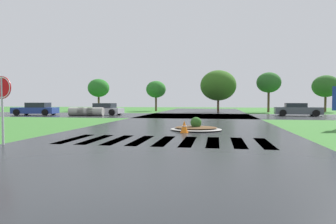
{
  "coord_description": "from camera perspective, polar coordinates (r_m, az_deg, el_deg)",
  "views": [
    {
      "loc": [
        1.92,
        -4.64,
        1.51
      ],
      "look_at": [
        -0.26,
        8.37,
        0.99
      ],
      "focal_mm": 31.02,
      "sensor_mm": 36.0,
      "label": 1
    }
  ],
  "objects": [
    {
      "name": "car_dark_suv",
      "position": [
        31.44,
        24.08,
        0.41
      ],
      "size": [
        4.47,
        2.45,
        1.26
      ],
      "rotation": [
        0.0,
        0.0,
        -0.1
      ],
      "color": "#4C545B",
      "rests_on": "ground"
    },
    {
      "name": "stop_sign",
      "position": [
        11.33,
        -29.82,
        3.05
      ],
      "size": [
        0.76,
        0.13,
        2.33
      ],
      "rotation": [
        0.0,
        0.0,
        -0.12
      ],
      "color": "#B2B5BA",
      "rests_on": "ground"
    },
    {
      "name": "ground_plane",
      "position": [
        5.26,
        -12.83,
        -15.06
      ],
      "size": [
        120.0,
        120.0,
        0.1
      ],
      "primitive_type": "cube",
      "color": "#38722D"
    },
    {
      "name": "background_treeline",
      "position": [
        39.82,
        10.15,
        5.05
      ],
      "size": [
        34.28,
        6.15,
        5.53
      ],
      "color": "#4C3823",
      "rests_on": "ground"
    },
    {
      "name": "traffic_cone",
      "position": [
        13.61,
        3.21,
        -2.94
      ],
      "size": [
        0.37,
        0.37,
        0.58
      ],
      "color": "orange",
      "rests_on": "ground"
    },
    {
      "name": "asphalt_cross_road",
      "position": [
        28.93,
        5.7,
        -0.73
      ],
      "size": [
        90.0,
        9.76,
        0.01
      ],
      "primitive_type": "cube",
      "color": "#232628",
      "rests_on": "ground"
    },
    {
      "name": "car_white_sedan",
      "position": [
        31.46,
        -12.49,
        0.52
      ],
      "size": [
        4.17,
        2.28,
        1.23
      ],
      "rotation": [
        0.0,
        0.0,
        3.06
      ],
      "color": "#B7B7BF",
      "rests_on": "ground"
    },
    {
      "name": "crosswalk_stripes",
      "position": [
        10.89,
        -0.75,
        -5.7
      ],
      "size": [
        7.65,
        2.86,
        0.01
      ],
      "color": "white",
      "rests_on": "ground"
    },
    {
      "name": "drainage_pipe_stack",
      "position": [
        29.91,
        -15.77,
        0.09
      ],
      "size": [
        3.51,
        0.99,
        0.84
      ],
      "color": "#9E9B93",
      "rests_on": "ground"
    },
    {
      "name": "asphalt_roadway",
      "position": [
        14.85,
        2.03,
        -3.57
      ],
      "size": [
        10.85,
        80.0,
        0.01
      ],
      "primitive_type": "cube",
      "color": "#232628",
      "rests_on": "ground"
    },
    {
      "name": "median_island",
      "position": [
        14.76,
        5.52,
        -3.09
      ],
      "size": [
        2.59,
        2.18,
        0.68
      ],
      "color": "#9E9B93",
      "rests_on": "ground"
    },
    {
      "name": "car_blue_compact",
      "position": [
        33.34,
        -24.51,
        0.51
      ],
      "size": [
        4.56,
        2.52,
        1.3
      ],
      "rotation": [
        0.0,
        0.0,
        3.26
      ],
      "color": "navy",
      "rests_on": "ground"
    }
  ]
}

